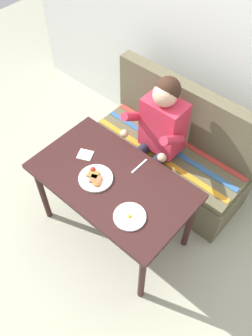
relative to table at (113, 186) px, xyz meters
name	(u,v)px	position (x,y,z in m)	size (l,w,h in m)	color
ground_plane	(115,229)	(0.00, 0.00, -0.65)	(8.00, 8.00, 0.00)	#A8A98F
back_wall	(223,35)	(0.00, 1.27, 0.65)	(4.40, 0.10, 2.60)	silver
table	(113,186)	(0.00, 0.00, 0.00)	(1.20, 0.70, 0.73)	#321816
couch	(171,155)	(0.00, 0.76, -0.32)	(1.44, 0.56, 1.00)	brown
person	(158,131)	(-0.05, 0.59, 0.09)	(0.45, 0.61, 1.21)	#CC2A42
plate_breakfast	(95,178)	(-0.09, -0.08, 0.10)	(0.25, 0.25, 0.05)	white
plate_eggs	(130,216)	(0.30, -0.15, 0.09)	(0.22, 0.22, 0.04)	white
napkin	(85,155)	(-0.31, 0.03, 0.09)	(0.11, 0.10, 0.01)	white
fork	(139,166)	(0.07, 0.22, 0.08)	(0.01, 0.17, 0.01)	silver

